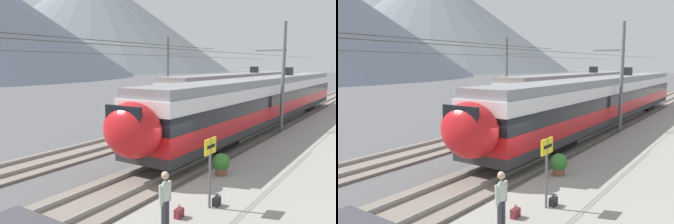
% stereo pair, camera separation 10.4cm
% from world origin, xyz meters
% --- Properties ---
extents(ground_plane, '(400.00, 400.00, 0.00)m').
position_xyz_m(ground_plane, '(0.00, 0.00, 0.00)').
color(ground_plane, '#565659').
extents(platform_slab, '(120.00, 7.60, 0.28)m').
position_xyz_m(platform_slab, '(0.00, -4.89, 0.14)').
color(platform_slab, gray).
rests_on(platform_slab, ground).
extents(track_near, '(120.00, 3.00, 0.28)m').
position_xyz_m(track_near, '(0.00, 0.98, 0.07)').
color(track_near, slate).
rests_on(track_near, ground).
extents(track_far, '(120.00, 3.00, 0.28)m').
position_xyz_m(track_far, '(0.00, 6.71, 0.07)').
color(track_far, slate).
rests_on(track_far, ground).
extents(train_near_platform, '(34.06, 2.87, 4.27)m').
position_xyz_m(train_near_platform, '(15.27, 0.98, 2.23)').
color(train_near_platform, '#2D2D30').
rests_on(train_near_platform, track_near).
extents(train_far_track, '(28.66, 2.97, 4.27)m').
position_xyz_m(train_far_track, '(23.11, 6.71, 2.23)').
color(train_far_track, '#2D2D30').
rests_on(train_far_track, track_far).
extents(catenary_mast_mid, '(38.42, 2.15, 7.68)m').
position_xyz_m(catenary_mast_mid, '(12.78, -0.74, 4.00)').
color(catenary_mast_mid, slate).
rests_on(catenary_mast_mid, ground).
extents(catenary_mast_far_side, '(38.42, 2.52, 7.07)m').
position_xyz_m(catenary_mast_far_side, '(13.28, 8.75, 3.75)').
color(catenary_mast_far_side, slate).
rests_on(catenary_mast_far_side, ground).
extents(platform_sign, '(0.70, 0.08, 2.27)m').
position_xyz_m(platform_sign, '(-1.78, -2.85, 1.95)').
color(platform_sign, '#59595B').
rests_on(platform_sign, platform_slab).
extents(passenger_walking, '(0.53, 0.22, 1.69)m').
position_xyz_m(passenger_walking, '(-3.86, -2.56, 1.23)').
color(passenger_walking, '#383842').
rests_on(passenger_walking, platform_slab).
extents(handbag_beside_passenger, '(0.32, 0.18, 0.41)m').
position_xyz_m(handbag_beside_passenger, '(-2.95, -2.44, 0.43)').
color(handbag_beside_passenger, maroon).
rests_on(handbag_beside_passenger, platform_slab).
extents(handbag_near_sign, '(0.32, 0.18, 0.41)m').
position_xyz_m(handbag_near_sign, '(-1.51, -2.98, 0.43)').
color(handbag_near_sign, black).
rests_on(handbag_near_sign, platform_slab).
extents(potted_plant_platform_edge, '(0.73, 0.73, 0.91)m').
position_xyz_m(potted_plant_platform_edge, '(1.50, -1.71, 0.79)').
color(potted_plant_platform_edge, brown).
rests_on(potted_plant_platform_edge, platform_slab).
extents(mountain_right_ridge, '(184.97, 184.97, 67.10)m').
position_xyz_m(mountain_right_ridge, '(161.38, 170.68, 33.55)').
color(mountain_right_ridge, slate).
rests_on(mountain_right_ridge, ground).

